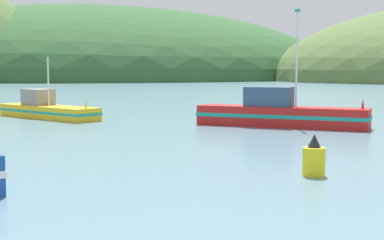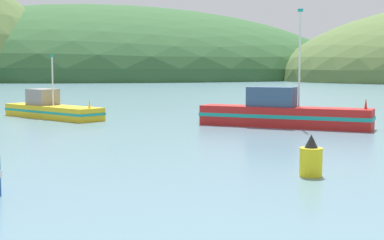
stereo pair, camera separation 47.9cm
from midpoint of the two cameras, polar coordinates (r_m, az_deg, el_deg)
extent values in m
ellipsoid|color=#2D562D|center=(237.80, -9.74, 4.31)|extent=(213.34, 170.67, 59.18)
cube|color=red|center=(37.81, 9.86, 0.32)|extent=(10.84, 8.07, 1.38)
cube|color=teal|center=(37.81, 9.86, 0.42)|extent=(10.95, 8.15, 0.25)
cone|color=red|center=(36.78, 17.96, 1.62)|extent=(0.28, 0.28, 0.70)
cube|color=#334C6B|center=(37.95, 8.63, 2.41)|extent=(3.57, 3.14, 1.33)
cylinder|color=silver|center=(37.44, 11.47, 6.12)|extent=(0.12, 0.12, 6.30)
cube|color=teal|center=(37.63, 11.56, 11.11)|extent=(0.32, 0.22, 0.20)
cube|color=gold|center=(45.41, -13.99, 0.83)|extent=(8.43, 9.50, 1.01)
cube|color=teal|center=(45.41, -13.99, 0.90)|extent=(8.52, 9.60, 0.18)
cone|color=gold|center=(41.51, -10.28, 1.68)|extent=(0.28, 0.28, 0.70)
cube|color=gray|center=(46.46, -14.96, 2.33)|extent=(2.86, 2.93, 1.30)
cylinder|color=silver|center=(45.20, -13.98, 3.90)|extent=(0.12, 0.12, 3.86)
cube|color=teal|center=(45.20, -14.03, 6.50)|extent=(0.25, 0.30, 0.20)
cylinder|color=yellow|center=(20.77, 12.89, -4.27)|extent=(0.83, 0.83, 1.05)
cone|color=black|center=(20.66, 12.94, -2.15)|extent=(0.50, 0.50, 0.50)
camera|label=1|loc=(0.24, -89.50, 0.05)|focal=51.38mm
camera|label=2|loc=(0.24, 90.50, -0.05)|focal=51.38mm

